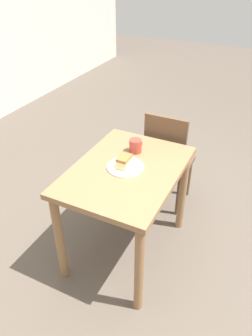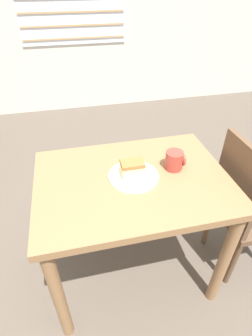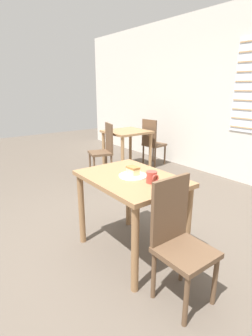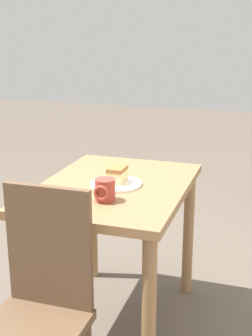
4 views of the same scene
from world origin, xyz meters
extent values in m
plane|color=brown|center=(0.00, 0.00, 0.00)|extent=(14.00, 14.00, 0.00)
cube|color=olive|center=(0.07, 0.34, 0.75)|extent=(0.96, 0.70, 0.04)
cylinder|color=olive|center=(-0.36, 0.04, 0.37)|extent=(0.06, 0.06, 0.73)
cylinder|color=olive|center=(0.50, 0.04, 0.37)|extent=(0.06, 0.06, 0.73)
cylinder|color=olive|center=(-0.36, 0.64, 0.37)|extent=(0.06, 0.06, 0.73)
cylinder|color=olive|center=(0.50, 0.64, 0.37)|extent=(0.06, 0.06, 0.73)
cube|color=brown|center=(0.79, 0.26, 0.42)|extent=(0.37, 0.37, 0.04)
cube|color=brown|center=(0.62, 0.26, 0.69)|extent=(0.03, 0.35, 0.50)
cylinder|color=white|center=(0.07, 0.35, 0.78)|extent=(0.25, 0.25, 0.01)
cube|color=#E5CC89|center=(0.07, 0.35, 0.82)|extent=(0.11, 0.07, 0.06)
cube|color=#936033|center=(0.07, 0.35, 0.85)|extent=(0.11, 0.08, 0.02)
cylinder|color=#9E382D|center=(0.29, 0.38, 0.82)|extent=(0.09, 0.09, 0.10)
torus|color=#9E382D|center=(0.34, 0.38, 0.82)|extent=(0.02, 0.07, 0.07)
camera|label=1|loc=(-1.58, -0.46, 2.01)|focal=35.00mm
camera|label=2|loc=(-0.19, -0.63, 1.60)|focal=28.00mm
camera|label=3|loc=(1.81, -1.03, 1.55)|focal=28.00mm
camera|label=4|loc=(2.10, 1.06, 1.49)|focal=50.00mm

